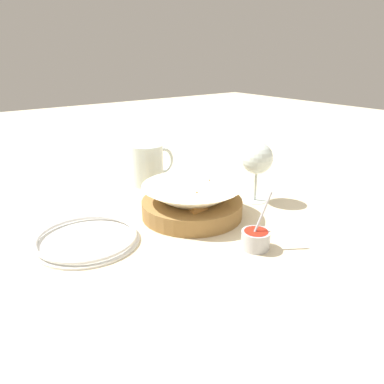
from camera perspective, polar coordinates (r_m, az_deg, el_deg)
The scene contains 6 objects.
ground_plane at distance 0.93m, azimuth 1.16°, elevation -2.63°, with size 4.00×4.00×0.00m, color beige.
food_basket at distance 0.88m, azimuth 0.02°, elevation -1.58°, with size 0.24×0.24×0.08m.
sauce_cup at distance 0.76m, azimuth 9.68°, elevation -6.99°, with size 0.07×0.06×0.11m.
wine_glass at distance 0.96m, azimuth 9.89°, elevation 4.82°, with size 0.08×0.08×0.15m.
beer_mug at distance 1.10m, azimuth -6.82°, elevation 3.94°, with size 0.14×0.10×0.12m.
side_plate at distance 0.80m, azimuth -15.74°, elevation -6.88°, with size 0.22×0.22×0.01m.
Camera 1 is at (-0.53, -0.67, 0.37)m, focal length 35.00 mm.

